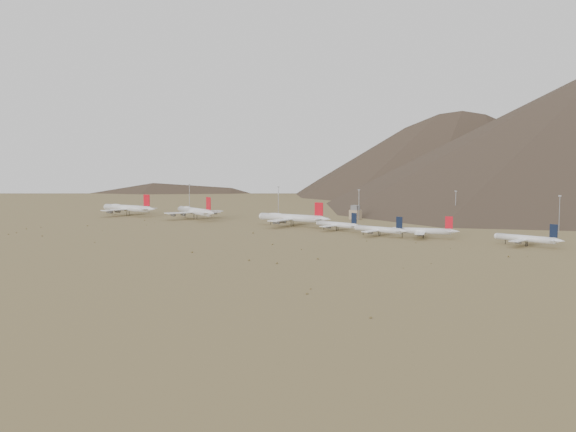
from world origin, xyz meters
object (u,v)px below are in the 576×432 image
Objects in this scene: widebody_east at (291,218)px; narrowbody_a at (338,225)px; control_tower at (355,213)px; widebody_centre at (195,211)px; widebody_west at (127,208)px; narrowbody_b at (380,229)px.

widebody_east is 46.17m from narrowbody_a.
widebody_east is 5.31× the size of control_tower.
widebody_west is at bearing -152.79° from widebody_centre.
widebody_east is at bearing 1.02° from widebody_west.
narrowbody_a is at bearing 168.27° from narrowbody_b.
narrowbody_b reaches higher than narrowbody_a.
widebody_west is 5.58× the size of control_tower.
widebody_west is at bearing 179.07° from widebody_east.
control_tower is (9.11, 80.44, -1.20)m from widebody_east.
widebody_west is at bearing -154.18° from control_tower.
widebody_east reaches higher than control_tower.
widebody_east is (178.08, 10.11, -0.33)m from widebody_west.
control_tower is (111.17, 80.44, -1.58)m from widebody_centre.
widebody_east is at bearing 19.62° from widebody_centre.
control_tower is (187.19, 90.55, -1.53)m from widebody_west.
widebody_west is 1.04× the size of widebody_centre.
widebody_west reaches higher than widebody_east.
widebody_west reaches higher than narrowbody_a.
widebody_centre reaches higher than widebody_west.
widebody_west is 178.36m from widebody_east.
widebody_west is at bearing -176.71° from narrowbody_b.
widebody_centre is at bearing -175.04° from narrowbody_a.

